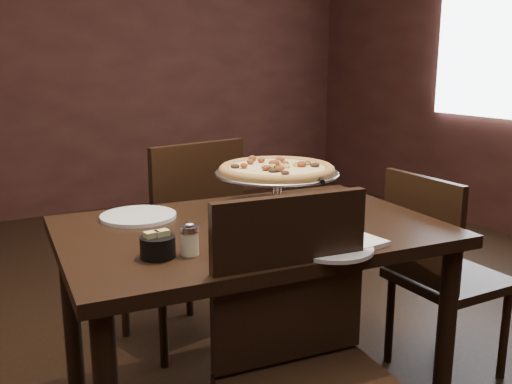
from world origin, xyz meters
TOP-DOWN VIEW (x-y plane):
  - room at (0.06, 0.03)m, footprint 6.04×7.04m
  - dining_table at (0.06, 0.02)m, footprint 1.33×0.95m
  - pizza_stand at (0.24, 0.14)m, footprint 0.46×0.46m
  - parmesan_shaker at (-0.24, -0.15)m, footprint 0.06×0.06m
  - pepper_flake_shaker at (-0.13, -0.20)m, footprint 0.06×0.06m
  - packet_caddy at (-0.33, -0.13)m, footprint 0.10×0.10m
  - napkin_stack at (0.24, -0.32)m, footprint 0.15×0.15m
  - plate_left at (-0.24, 0.30)m, footprint 0.27×0.27m
  - plate_near at (0.14, -0.33)m, footprint 0.24×0.24m
  - serving_spatula at (0.29, -0.07)m, footprint 0.15×0.15m
  - chair_far at (0.11, 0.74)m, footprint 0.53×0.53m
  - chair_near at (-0.05, -0.49)m, footprint 0.51×0.51m
  - chair_side at (0.93, -0.04)m, footprint 0.43×0.43m

SIDE VIEW (x-z plane):
  - chair_side at x=0.93m, z-range 0.04..0.93m
  - chair_near at x=-0.05m, z-range 0.05..1.03m
  - chair_far at x=0.11m, z-range 0.05..1.04m
  - dining_table at x=0.06m, z-range 0.29..1.08m
  - plate_near at x=0.14m, z-range 0.79..0.80m
  - plate_left at x=-0.24m, z-range 0.79..0.80m
  - napkin_stack at x=0.24m, z-range 0.79..0.80m
  - packet_caddy at x=-0.33m, z-range 0.78..0.86m
  - parmesan_shaker at x=-0.24m, z-range 0.79..0.88m
  - pepper_flake_shaker at x=-0.13m, z-range 0.79..0.89m
  - serving_spatula at x=0.29m, z-range 0.93..0.95m
  - pizza_stand at x=0.24m, z-range 0.85..1.04m
  - room at x=0.06m, z-range -0.02..2.82m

